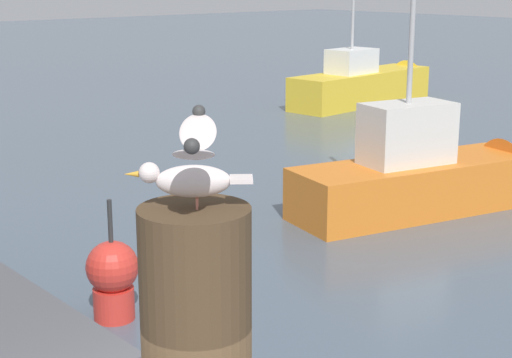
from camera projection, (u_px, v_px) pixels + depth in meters
name	position (u px, v px, depth m)	size (l,w,h in m)	color
seagull	(192.00, 166.00, 2.42)	(0.53, 0.45, 0.27)	#C67260
boat_orange	(439.00, 174.00, 12.55)	(2.22, 4.99, 4.25)	orange
boat_yellow	(371.00, 83.00, 23.04)	(1.72, 5.95, 4.32)	yellow
channel_buoy	(113.00, 277.00, 8.49)	(0.56, 0.56, 1.33)	red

